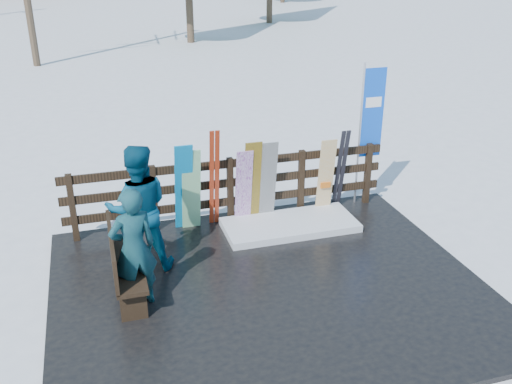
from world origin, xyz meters
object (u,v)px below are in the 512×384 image
object	(u,v)px
snowboard_2	(252,183)
person_front	(133,248)
bench	(122,262)
person_back	(138,209)
rental_flag	(369,119)
snowboard_1	(191,190)
snowboard_0	(184,188)
snowboard_3	(244,187)
snowboard_4	(268,182)
snowboard_5	(326,177)

from	to	relation	value
snowboard_2	person_front	distance (m)	2.85
bench	person_back	distance (m)	0.87
snowboard_2	rental_flag	distance (m)	2.42
rental_flag	person_front	world-z (taller)	rental_flag
snowboard_1	person_front	world-z (taller)	person_front
snowboard_0	snowboard_3	distance (m)	1.02
snowboard_4	person_front	distance (m)	3.07
snowboard_3	snowboard_4	bearing A→B (deg)	-0.00
snowboard_1	snowboard_5	distance (m)	2.38
snowboard_3	person_back	world-z (taller)	person_back
snowboard_0	person_front	xyz separation A→B (m)	(-0.98, -1.88, 0.04)
rental_flag	person_front	xyz separation A→B (m)	(-4.39, -2.15, -0.77)
snowboard_2	snowboard_4	distance (m)	0.29
snowboard_2	snowboard_5	xyz separation A→B (m)	(1.34, -0.00, -0.05)
person_back	snowboard_3	bearing A→B (deg)	-149.32
snowboard_4	person_front	xyz separation A→B (m)	(-2.43, -1.88, 0.11)
snowboard_4	snowboard_5	xyz separation A→B (m)	(1.06, 0.00, -0.03)
snowboard_5	person_back	size ratio (longest dim) A/B	0.73
snowboard_3	person_front	size ratio (longest dim) A/B	0.82
snowboard_1	snowboard_2	world-z (taller)	snowboard_2
bench	person_front	distance (m)	0.44
snowboard_1	bench	bearing A→B (deg)	-127.86
bench	person_front	xyz separation A→B (m)	(0.16, -0.25, 0.32)
person_front	person_back	size ratio (longest dim) A/B	0.87
snowboard_1	snowboard_4	world-z (taller)	snowboard_1
snowboard_3	snowboard_4	distance (m)	0.44
snowboard_1	snowboard_2	bearing A→B (deg)	0.00
snowboard_0	rental_flag	world-z (taller)	rental_flag
snowboard_3	snowboard_5	size ratio (longest dim) A/B	0.98
snowboard_0	snowboard_3	bearing A→B (deg)	0.00
person_back	snowboard_4	bearing A→B (deg)	-153.98
snowboard_3	bench	bearing A→B (deg)	-142.99
snowboard_0	bench	bearing A→B (deg)	-125.08
snowboard_5	person_back	bearing A→B (deg)	-164.03
person_back	person_front	bearing A→B (deg)	83.06
snowboard_2	snowboard_4	world-z (taller)	snowboard_2
snowboard_3	snowboard_1	bearing A→B (deg)	-180.00
snowboard_0	person_back	bearing A→B (deg)	-130.66
snowboard_2	snowboard_3	world-z (taller)	snowboard_2
person_back	rental_flag	bearing A→B (deg)	-160.64
snowboard_4	rental_flag	distance (m)	2.16
snowboard_5	person_front	distance (m)	3.96
snowboard_3	snowboard_5	bearing A→B (deg)	-0.00
snowboard_0	person_back	xyz separation A→B (m)	(-0.82, -0.95, 0.17)
snowboard_3	rental_flag	size ratio (longest dim) A/B	0.53
snowboard_2	snowboard_3	distance (m)	0.16
bench	snowboard_2	distance (m)	2.83
snowboard_0	person_front	world-z (taller)	person_front
snowboard_3	person_back	bearing A→B (deg)	-152.55
snowboard_1	snowboard_5	size ratio (longest dim) A/B	1.07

